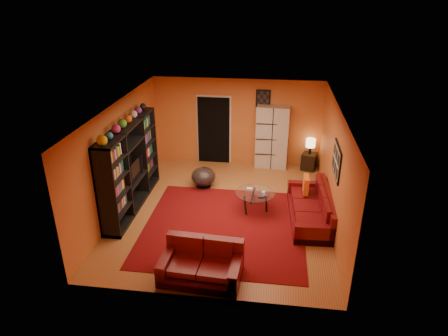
# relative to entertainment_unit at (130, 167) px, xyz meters

# --- Properties ---
(floor) EXTENTS (6.00, 6.00, 0.00)m
(floor) POSITION_rel_entertainment_unit_xyz_m (2.27, 0.00, -1.05)
(floor) COLOR #925A2D
(floor) RESTS_ON ground
(ceiling) EXTENTS (6.00, 6.00, 0.00)m
(ceiling) POSITION_rel_entertainment_unit_xyz_m (2.27, 0.00, 1.55)
(ceiling) COLOR white
(ceiling) RESTS_ON wall_back
(wall_back) EXTENTS (6.00, 0.00, 6.00)m
(wall_back) POSITION_rel_entertainment_unit_xyz_m (2.27, 3.00, 0.25)
(wall_back) COLOR #C7662B
(wall_back) RESTS_ON floor
(wall_front) EXTENTS (6.00, 0.00, 6.00)m
(wall_front) POSITION_rel_entertainment_unit_xyz_m (2.27, -3.00, 0.25)
(wall_front) COLOR #C7662B
(wall_front) RESTS_ON floor
(wall_left) EXTENTS (0.00, 6.00, 6.00)m
(wall_left) POSITION_rel_entertainment_unit_xyz_m (-0.23, 0.00, 0.25)
(wall_left) COLOR #C7662B
(wall_left) RESTS_ON floor
(wall_right) EXTENTS (0.00, 6.00, 6.00)m
(wall_right) POSITION_rel_entertainment_unit_xyz_m (4.78, 0.00, 0.25)
(wall_right) COLOR #C7662B
(wall_right) RESTS_ON floor
(rug) EXTENTS (3.60, 3.60, 0.01)m
(rug) POSITION_rel_entertainment_unit_xyz_m (2.38, -0.70, -1.04)
(rug) COLOR #52090C
(rug) RESTS_ON floor
(doorway) EXTENTS (0.95, 0.10, 2.04)m
(doorway) POSITION_rel_entertainment_unit_xyz_m (1.57, 2.96, -0.03)
(doorway) COLOR black
(doorway) RESTS_ON floor
(wall_art_right) EXTENTS (0.03, 1.00, 0.70)m
(wall_art_right) POSITION_rel_entertainment_unit_xyz_m (4.75, -0.30, 0.55)
(wall_art_right) COLOR black
(wall_art_right) RESTS_ON wall_right
(wall_art_back) EXTENTS (0.42, 0.03, 0.52)m
(wall_art_back) POSITION_rel_entertainment_unit_xyz_m (3.02, 2.98, 1.00)
(wall_art_back) COLOR black
(wall_art_back) RESTS_ON wall_back
(entertainment_unit) EXTENTS (0.45, 3.00, 2.10)m
(entertainment_unit) POSITION_rel_entertainment_unit_xyz_m (0.00, 0.00, 0.00)
(entertainment_unit) COLOR black
(entertainment_unit) RESTS_ON floor
(tv) EXTENTS (0.87, 0.11, 0.50)m
(tv) POSITION_rel_entertainment_unit_xyz_m (0.05, 0.00, -0.08)
(tv) COLOR black
(tv) RESTS_ON entertainment_unit
(sofa) EXTENTS (1.02, 2.26, 0.85)m
(sofa) POSITION_rel_entertainment_unit_xyz_m (4.41, -0.09, -0.77)
(sofa) COLOR #540B10
(sofa) RESTS_ON rug
(loveseat) EXTENTS (1.54, 0.98, 0.85)m
(loveseat) POSITION_rel_entertainment_unit_xyz_m (2.19, -2.42, -0.77)
(loveseat) COLOR #540B10
(loveseat) RESTS_ON rug
(throw_pillow) EXTENTS (0.12, 0.42, 0.42)m
(throw_pillow) POSITION_rel_entertainment_unit_xyz_m (4.22, 0.43, -0.42)
(throw_pillow) COLOR orange
(throw_pillow) RESTS_ON sofa
(coffee_table) EXTENTS (0.95, 0.95, 0.48)m
(coffee_table) POSITION_rel_entertainment_unit_xyz_m (3.02, 0.12, -0.61)
(coffee_table) COLOR silver
(coffee_table) RESTS_ON floor
(storage_cabinet) EXTENTS (0.97, 0.48, 1.88)m
(storage_cabinet) POSITION_rel_entertainment_unit_xyz_m (3.34, 2.80, -0.11)
(storage_cabinet) COLOR beige
(storage_cabinet) RESTS_ON floor
(bowl_chair) EXTENTS (0.67, 0.67, 0.54)m
(bowl_chair) POSITION_rel_entertainment_unit_xyz_m (1.55, 1.22, -0.76)
(bowl_chair) COLOR black
(bowl_chair) RESTS_ON floor
(side_table) EXTENTS (0.50, 0.50, 0.50)m
(side_table) POSITION_rel_entertainment_unit_xyz_m (4.47, 2.75, -0.80)
(side_table) COLOR black
(side_table) RESTS_ON floor
(table_lamp) EXTENTS (0.28, 0.28, 0.46)m
(table_lamp) POSITION_rel_entertainment_unit_xyz_m (4.47, 2.75, -0.22)
(table_lamp) COLOR black
(table_lamp) RESTS_ON side_table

